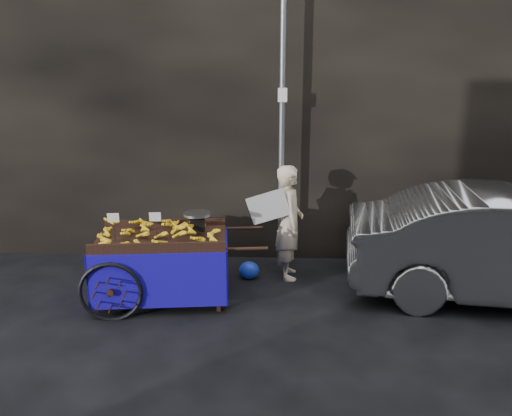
{
  "coord_description": "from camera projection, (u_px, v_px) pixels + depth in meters",
  "views": [
    {
      "loc": [
        0.26,
        -5.41,
        2.72
      ],
      "look_at": [
        -0.01,
        0.5,
        1.07
      ],
      "focal_mm": 35.0,
      "sensor_mm": 36.0,
      "label": 1
    }
  ],
  "objects": [
    {
      "name": "ground",
      "position": [
        255.0,
        306.0,
        5.94
      ],
      "size": [
        80.0,
        80.0,
        0.0
      ],
      "primitive_type": "plane",
      "color": "black",
      "rests_on": "ground"
    },
    {
      "name": "building_wall",
      "position": [
        288.0,
        84.0,
        7.76
      ],
      "size": [
        13.5,
        2.0,
        5.0
      ],
      "color": "black",
      "rests_on": "ground"
    },
    {
      "name": "street_pole",
      "position": [
        282.0,
        125.0,
        6.64
      ],
      "size": [
        0.12,
        0.1,
        4.0
      ],
      "color": "slate",
      "rests_on": "ground"
    },
    {
      "name": "banana_cart",
      "position": [
        158.0,
        244.0,
        5.96
      ],
      "size": [
        2.21,
        1.22,
        1.15
      ],
      "rotation": [
        0.0,
        0.0,
        0.11
      ],
      "color": "black",
      "rests_on": "ground"
    },
    {
      "name": "vendor",
      "position": [
        289.0,
        222.0,
        6.6
      ],
      "size": [
        0.77,
        0.58,
        1.53
      ],
      "rotation": [
        0.0,
        0.0,
        1.63
      ],
      "color": "beige",
      "rests_on": "ground"
    },
    {
      "name": "plastic_bag",
      "position": [
        249.0,
        270.0,
        6.69
      ],
      "size": [
        0.27,
        0.22,
        0.24
      ],
      "primitive_type": "ellipsoid",
      "color": "#1A37C3",
      "rests_on": "ground"
    }
  ]
}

